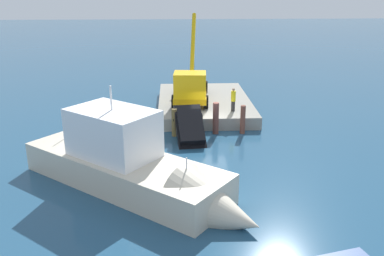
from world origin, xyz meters
name	(u,v)px	position (x,y,z in m)	size (l,w,h in m)	color
ground	(210,130)	(0.00, 0.00, 0.00)	(200.00, 200.00, 0.00)	navy
dock	(204,104)	(-5.30, 0.00, 0.45)	(10.90, 7.30, 0.90)	gray
crane_truck	(191,86)	(-4.15, -1.15, 2.26)	(10.59, 3.15, 6.35)	orange
dock_worker	(233,99)	(-1.64, 1.84, 1.78)	(0.34, 0.34, 1.73)	#282828
salvaged_car	(191,133)	(2.21, -1.45, 0.65)	(4.11, 2.34, 3.15)	black
moored_yacht	(146,179)	(9.12, -3.90, 0.77)	(11.07, 12.58, 6.47)	beige
piling_near	(174,123)	(0.98, -2.47, 0.95)	(0.37, 0.37, 1.89)	brown
piling_mid	(216,118)	(0.65, 0.34, 1.09)	(0.41, 0.41, 2.19)	brown
piling_far	(243,120)	(0.70, 2.19, 0.99)	(0.35, 0.35, 1.98)	brown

